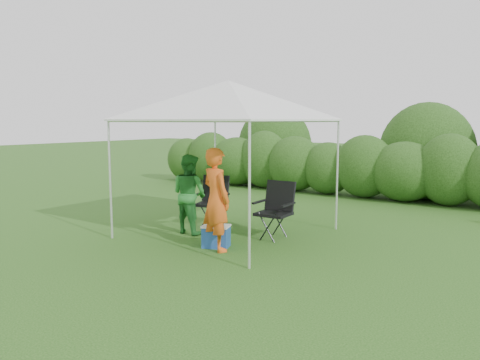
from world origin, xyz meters
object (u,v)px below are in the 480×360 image
Objects in this scene: chair_left at (213,197)px; cooler at (216,236)px; man at (216,199)px; woman at (189,194)px; canopy at (228,101)px; chair_right at (276,206)px.

cooler is (1.10, -1.29, -0.38)m from chair_left.
chair_left is 1.89m from man.
woman is (-1.16, 0.65, -0.10)m from man.
cooler is at bearing 157.59° from woman.
canopy is 2.47m from cooler.
man reaches higher than woman.
woman is at bearing 132.43° from cooler.
chair_left is at bearing -82.23° from woman.
canopy is at bearing -146.43° from woman.
canopy reaches higher than chair_left.
chair_right reaches higher than cooler.
chair_right is 1.36m from man.
chair_left is at bearing 108.94° from cooler.
chair_left is 0.60× the size of man.
chair_right is at bearing -23.04° from chair_left.
canopy is 5.83× the size of cooler.
chair_right is 0.69× the size of woman.
chair_right is at bearing 16.94° from canopy.
man is 0.68m from cooler.
chair_right is 1.30m from cooler.
man is at bearing -67.38° from chair_left.
canopy reaches higher than woman.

